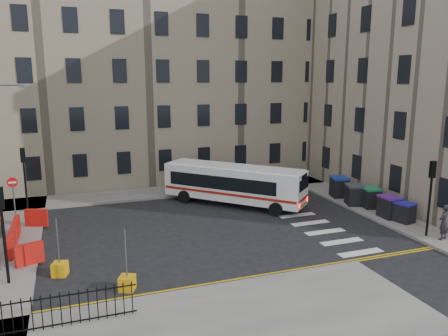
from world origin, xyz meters
TOP-DOWN VIEW (x-y plane):
  - ground at (0.00, 0.00)m, footprint 120.00×120.00m
  - pavement_north at (-6.00, 8.60)m, footprint 36.00×3.20m
  - pavement_east at (9.00, 4.00)m, footprint 2.40×26.00m
  - terrace_north at (-7.00, 15.50)m, footprint 38.30×10.80m
  - corner_east at (19.00, 5.00)m, footprint 17.80×24.30m
  - traffic_light_east at (8.60, -5.50)m, footprint 0.28×0.22m
  - traffic_light_nw at (-12.00, 6.50)m, footprint 0.28×0.22m
  - traffic_light_sw at (-12.00, -4.00)m, footprint 0.28×0.22m
  - no_entry_north at (-12.50, 4.50)m, footprint 0.60×0.08m
  - roadworks_barriers at (-11.84, 0.50)m, footprint 1.66×6.26m
  - iron_railings at (-11.25, -8.20)m, footprint 7.80×0.04m
  - bus at (1.06, 3.95)m, footprint 8.31×8.50m
  - wheelie_bin_a at (9.08, -3.25)m, footprint 1.15×1.25m
  - wheelie_bin_b at (8.85, -2.24)m, footprint 1.06×1.22m
  - wheelie_bin_c at (9.13, -0.12)m, footprint 1.27×1.40m
  - wheelie_bin_d at (8.52, 0.78)m, footprint 1.42×1.52m
  - wheelie_bin_e at (8.73, 2.84)m, footprint 1.42×1.54m
  - pedestrian at (8.95, -6.24)m, footprint 0.80×0.65m
  - bollard_yellow at (-10.00, -3.65)m, footprint 0.75×0.75m
  - bollard_chevron at (-7.41, -6.00)m, footprint 0.79×0.79m

SIDE VIEW (x-z plane):
  - ground at x=0.00m, z-range 0.00..0.00m
  - pavement_north at x=-6.00m, z-range 0.00..0.15m
  - pavement_east at x=9.00m, z-range 0.00..0.15m
  - bollard_yellow at x=-10.00m, z-range 0.00..0.60m
  - bollard_chevron at x=-7.41m, z-range 0.00..0.60m
  - roadworks_barriers at x=-11.84m, z-range 0.15..1.15m
  - wheelie_bin_a at x=9.08m, z-range 0.16..1.33m
  - iron_railings at x=-11.25m, z-range 0.15..1.35m
  - wheelie_bin_c at x=9.13m, z-range 0.16..1.48m
  - wheelie_bin_b at x=8.85m, z-range 0.16..1.49m
  - wheelie_bin_d at x=8.52m, z-range 0.16..1.52m
  - wheelie_bin_e at x=8.73m, z-range 0.16..1.59m
  - pedestrian at x=8.95m, z-range 0.15..2.05m
  - bus at x=1.06m, z-range 0.21..2.85m
  - no_entry_north at x=-12.50m, z-range 0.58..3.58m
  - traffic_light_east at x=8.60m, z-range 0.82..4.92m
  - traffic_light_nw at x=-12.00m, z-range 0.82..4.92m
  - traffic_light_sw at x=-12.00m, z-range 0.82..4.92m
  - terrace_north at x=-7.00m, z-range 0.02..17.22m
  - corner_east at x=19.00m, z-range 0.02..19.22m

